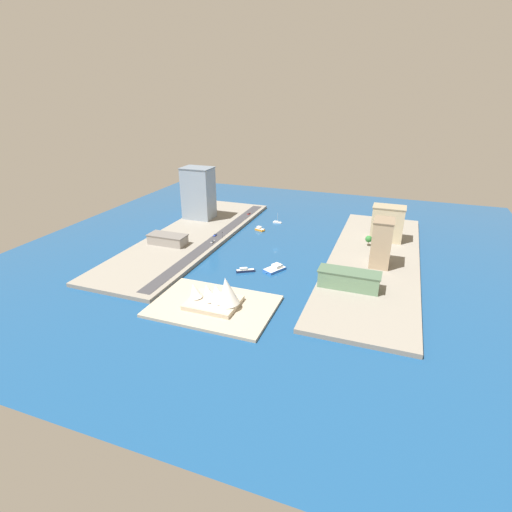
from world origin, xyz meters
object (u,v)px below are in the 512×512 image
sailboat_small_white (277,222)px  hatchback_blue (215,235)px  patrol_launch_navy (245,270)px  tower_tall_glass (198,193)px  terminal_long_green (349,279)px  pickup_red (249,214)px  water_taxi_orange (260,229)px  opera_landmark (217,295)px  office_block_beige (387,223)px  apartment_midrise_tan (382,243)px  carpark_squat_concrete (168,239)px  van_white (213,242)px  traffic_light_waterfront (222,234)px  catamaran_blue (275,268)px

sailboat_small_white → hatchback_blue: size_ratio=2.40×
patrol_launch_navy → tower_tall_glass: tower_tall_glass is taller
terminal_long_green → pickup_red: size_ratio=8.23×
water_taxi_orange → opera_landmark: 154.01m
office_block_beige → apartment_midrise_tan: bearing=88.7°
apartment_midrise_tan → hatchback_blue: (149.96, -15.19, -17.79)m
carpark_squat_concrete → apartment_midrise_tan: size_ratio=0.93×
patrol_launch_navy → apartment_midrise_tan: apartment_midrise_tan is taller
sailboat_small_white → opera_landmark: size_ratio=0.31×
carpark_squat_concrete → pickup_red: size_ratio=6.68×
apartment_midrise_tan → van_white: size_ratio=7.10×
van_white → traffic_light_waterfront: bearing=-106.3°
terminal_long_green → office_block_beige: bearing=-99.9°
patrol_launch_navy → opera_landmark: (-3.03, 57.05, 8.41)m
hatchback_blue → pickup_red: (-4.97, -75.39, -0.02)m
hatchback_blue → traffic_light_waterfront: traffic_light_waterfront is taller
terminal_long_green → carpark_squat_concrete: bearing=-9.9°
pickup_red → office_block_beige: bearing=168.4°
office_block_beige → van_white: (145.82, 61.89, -14.92)m
patrol_launch_navy → office_block_beige: bearing=-133.6°
water_taxi_orange → traffic_light_waterfront: bearing=61.4°
terminal_long_green → opera_landmark: opera_landmark is taller
hatchback_blue → patrol_launch_navy: bearing=132.9°
patrol_launch_navy → carpark_squat_concrete: 87.68m
sailboat_small_white → patrol_launch_navy: bearing=95.9°
water_taxi_orange → office_block_beige: (-119.77, -8.06, 17.40)m
patrol_launch_navy → carpark_squat_concrete: (84.01, -24.33, 6.18)m
tower_tall_glass → office_block_beige: tower_tall_glass is taller
catamaran_blue → water_taxi_orange: 93.87m
patrol_launch_navy → pickup_red: 141.48m
sailboat_small_white → van_white: bearing=66.9°
tower_tall_glass → apartment_midrise_tan: tower_tall_glass is taller
catamaran_blue → hatchback_blue: hatchback_blue is taller
catamaran_blue → pickup_red: bearing=-60.4°
water_taxi_orange → patrol_launch_navy: size_ratio=0.76×
sailboat_small_white → apartment_midrise_tan: size_ratio=0.30×
traffic_light_waterfront → opera_landmark: (-47.17, 110.92, 2.37)m
carpark_squat_concrete → pickup_red: carpark_squat_concrete is taller
carpark_squat_concrete → pickup_red: (-35.50, -108.55, -3.59)m
van_white → hatchback_blue: bearing=-71.5°
patrol_launch_navy → tower_tall_glass: size_ratio=0.27×
carpark_squat_concrete → apartment_midrise_tan: 181.94m
carpark_squat_concrete → hatchback_blue: size_ratio=7.48×
water_taxi_orange → tower_tall_glass: bearing=-7.0°
tower_tall_glass → van_white: size_ratio=10.20×
carpark_squat_concrete → opera_landmark: size_ratio=0.95×
carpark_squat_concrete → office_block_beige: office_block_beige is taller
sailboat_small_white → tower_tall_glass: 88.19m
hatchback_blue → opera_landmark: bearing=116.3°
water_taxi_orange → van_white: van_white is taller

